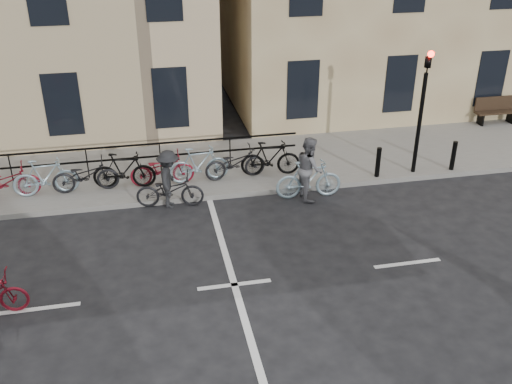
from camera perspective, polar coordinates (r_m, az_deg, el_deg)
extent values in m
plane|color=black|center=(12.41, -2.18, -9.26)|extent=(120.00, 120.00, 0.00)
cube|color=slate|center=(17.64, -18.53, 1.12)|extent=(46.00, 4.00, 0.15)
cylinder|color=black|center=(17.21, 16.01, 6.54)|extent=(0.12, 0.12, 3.00)
imported|color=black|center=(16.67, 16.87, 12.83)|extent=(0.15, 0.18, 0.90)
sphere|color=#FF0C05|center=(16.55, 17.10, 13.06)|extent=(0.18, 0.18, 0.18)
cylinder|color=black|center=(17.00, 12.11, 2.93)|extent=(0.14, 0.14, 0.90)
cylinder|color=black|center=(18.07, 19.14, 3.45)|extent=(0.14, 0.14, 0.90)
cube|color=black|center=(22.38, 21.53, 6.77)|extent=(0.06, 0.38, 0.40)
cube|color=black|center=(23.04, 24.07, 6.85)|extent=(0.06, 0.38, 0.40)
cube|color=black|center=(22.63, 22.92, 7.35)|extent=(1.60, 0.40, 0.06)
cube|color=black|center=(22.69, 22.81, 8.20)|extent=(1.60, 0.06, 0.50)
cube|color=black|center=(17.21, -14.79, 3.01)|extent=(11.45, 0.04, 0.95)
imported|color=maroon|center=(16.78, -23.81, 0.90)|extent=(1.80, 0.63, 0.95)
imported|color=#87A2B1|center=(16.55, -20.31, 1.41)|extent=(1.75, 0.49, 1.05)
imported|color=black|center=(16.43, -16.69, 1.60)|extent=(1.80, 0.63, 0.95)
imported|color=black|center=(16.33, -13.06, 2.11)|extent=(1.75, 0.49, 1.05)
imported|color=maroon|center=(16.35, -9.37, 2.28)|extent=(1.80, 0.63, 0.95)
imported|color=#87A2B1|center=(16.38, -5.72, 2.77)|extent=(1.75, 0.49, 1.05)
imported|color=black|center=(16.53, -2.10, 2.92)|extent=(1.80, 0.63, 0.95)
imported|color=black|center=(16.70, 1.46, 3.38)|extent=(1.75, 0.49, 1.05)
imported|color=#87A2B1|center=(15.74, 5.29, 1.27)|extent=(1.86, 0.59, 1.11)
imported|color=#5A5A5F|center=(15.60, 5.35, 2.39)|extent=(0.70, 0.89, 1.78)
imported|color=black|center=(15.42, -8.61, 0.17)|extent=(1.88, 0.89, 0.95)
imported|color=black|center=(15.27, -8.70, 1.28)|extent=(0.74, 1.12, 1.61)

